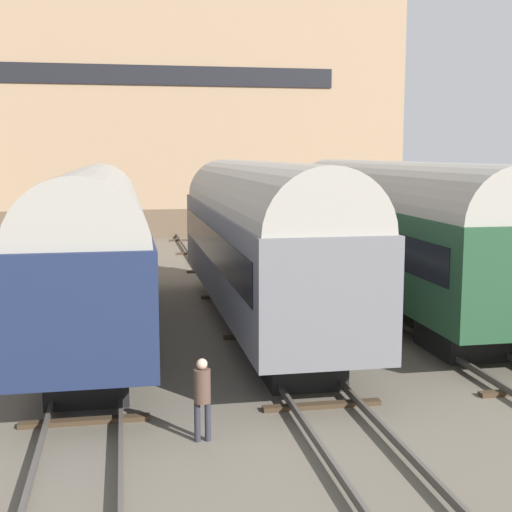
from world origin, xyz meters
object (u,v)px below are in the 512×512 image
at_px(bench, 495,273).
at_px(person_worker, 202,392).
at_px(train_car_green, 394,227).
at_px(train_car_navy, 94,241).
at_px(train_car_grey, 259,235).

distance_m(bench, person_worker, 13.73).
relative_size(train_car_green, bench, 11.50).
bearing_deg(person_worker, train_car_navy, 104.69).
bearing_deg(train_car_grey, bench, 0.44).
bearing_deg(bench, train_car_grey, -179.56).
relative_size(train_car_navy, person_worker, 10.08).
relative_size(train_car_green, train_car_grey, 1.03).
height_order(train_car_grey, bench, train_car_grey).
xyz_separation_m(train_car_navy, bench, (12.95, 0.01, -1.35)).
xyz_separation_m(train_car_green, person_worker, (-7.70, -10.07, -1.96)).
distance_m(train_car_green, train_car_grey, 5.21).
height_order(train_car_green, bench, train_car_green).
height_order(train_car_green, person_worker, train_car_green).
bearing_deg(train_car_green, bench, -26.36).
distance_m(train_car_green, person_worker, 12.83).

